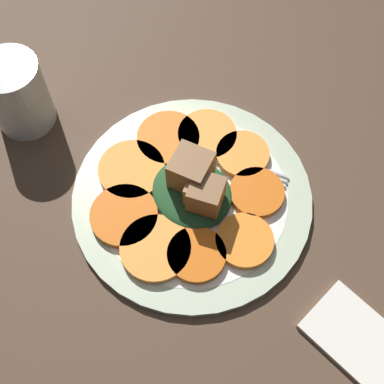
% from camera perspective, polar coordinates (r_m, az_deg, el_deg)
% --- Properties ---
extents(table_slab, '(1.20, 1.20, 0.02)m').
position_cam_1_polar(table_slab, '(0.69, 0.00, -1.20)').
color(table_slab, '#4C3828').
rests_on(table_slab, ground).
extents(plate, '(0.30, 0.30, 0.01)m').
position_cam_1_polar(plate, '(0.67, 0.00, -0.62)').
color(plate, beige).
rests_on(plate, table_slab).
extents(carrot_slice_0, '(0.08, 0.08, 0.01)m').
position_cam_1_polar(carrot_slice_0, '(0.71, 1.63, 6.10)').
color(carrot_slice_0, '#F99539').
rests_on(carrot_slice_0, plate).
extents(carrot_slice_1, '(0.08, 0.08, 0.01)m').
position_cam_1_polar(carrot_slice_1, '(0.70, -2.55, 5.75)').
color(carrot_slice_1, orange).
rests_on(carrot_slice_1, plate).
extents(carrot_slice_2, '(0.09, 0.09, 0.01)m').
position_cam_1_polar(carrot_slice_2, '(0.68, -6.46, 2.37)').
color(carrot_slice_2, orange).
rests_on(carrot_slice_2, plate).
extents(carrot_slice_3, '(0.08, 0.08, 0.01)m').
position_cam_1_polar(carrot_slice_3, '(0.65, -7.26, -2.52)').
color(carrot_slice_3, orange).
rests_on(carrot_slice_3, plate).
extents(carrot_slice_4, '(0.08, 0.08, 0.01)m').
position_cam_1_polar(carrot_slice_4, '(0.63, -3.92, -6.02)').
color(carrot_slice_4, '#F99439').
rests_on(carrot_slice_4, plate).
extents(carrot_slice_5, '(0.07, 0.07, 0.01)m').
position_cam_1_polar(carrot_slice_5, '(0.63, 0.49, -6.71)').
color(carrot_slice_5, '#D56013').
rests_on(carrot_slice_5, plate).
extents(carrot_slice_6, '(0.07, 0.07, 0.01)m').
position_cam_1_polar(carrot_slice_6, '(0.64, 5.53, -5.28)').
color(carrot_slice_6, orange).
rests_on(carrot_slice_6, plate).
extents(carrot_slice_7, '(0.07, 0.07, 0.01)m').
position_cam_1_polar(carrot_slice_7, '(0.67, 6.92, -0.06)').
color(carrot_slice_7, orange).
rests_on(carrot_slice_7, plate).
extents(carrot_slice_8, '(0.07, 0.07, 0.01)m').
position_cam_1_polar(carrot_slice_8, '(0.69, 5.42, 4.00)').
color(carrot_slice_8, orange).
rests_on(carrot_slice_8, plate).
extents(center_pile, '(0.10, 0.09, 0.06)m').
position_cam_1_polar(center_pile, '(0.65, 0.33, 0.55)').
color(center_pile, '#1E4723').
rests_on(center_pile, plate).
extents(fork, '(0.18, 0.09, 0.00)m').
position_cam_1_polar(fork, '(0.69, 2.89, 3.39)').
color(fork, silver).
rests_on(fork, plate).
extents(water_glass, '(0.08, 0.08, 0.10)m').
position_cam_1_polar(water_glass, '(0.74, -18.15, 9.88)').
color(water_glass, silver).
rests_on(water_glass, table_slab).
extents(napkin, '(0.12, 0.07, 0.01)m').
position_cam_1_polar(napkin, '(0.64, 17.65, -15.02)').
color(napkin, silver).
rests_on(napkin, table_slab).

